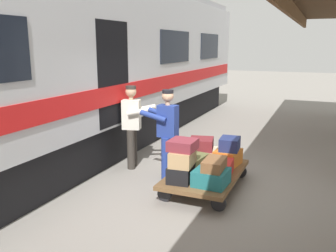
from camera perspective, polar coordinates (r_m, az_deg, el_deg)
The scene contains 16 objects.
ground_plane at distance 6.69m, azimuth 8.67°, elevation -9.39°, with size 60.00×60.00×0.00m, color gray.
train_car at distance 7.99m, azimuth -17.89°, elevation 8.94°, with size 3.02×18.06×4.00m.
luggage_cart at distance 6.47m, azimuth 6.00°, elevation -7.60°, with size 1.15×1.96×0.31m.
suitcase_olive_duffel at distance 6.48m, azimuth 3.87°, elevation -5.82°, with size 0.42×0.56×0.27m, color brown.
suitcase_red_plastic at distance 6.35m, azimuth 8.24°, elevation -6.49°, with size 0.40×0.51×0.24m, color #AD231E.
suitcase_black_hardshell at distance 6.01m, azimuth 2.14°, elevation -7.35°, with size 0.37×0.58×0.27m, color black.
suitcase_teal_softside at distance 5.86m, azimuth 6.84°, elevation -8.03°, with size 0.52×0.52×0.25m, color #1E666B.
suitcase_orange_carryall at distance 6.84m, azimuth 9.43°, elevation -4.91°, with size 0.40×0.52×0.29m, color #CC6B23.
suitcase_cream_canvas at distance 6.97m, azimuth 5.35°, elevation -4.63°, with size 0.50×0.62×0.24m, color beige.
suitcase_brown_leather at distance 5.81m, azimuth 7.33°, elevation -6.01°, with size 0.31×0.53×0.17m, color brown.
suitcase_navy_fabric at distance 6.77m, azimuth 9.74°, elevation -2.81°, with size 0.34×0.44×0.23m, color navy.
suitcase_maroon_trunk at distance 6.90m, azimuth 5.30°, elevation -2.84°, with size 0.44×0.45×0.22m, color maroon.
suitcase_tan_vintage at distance 5.90m, azimuth 2.31°, elevation -5.06°, with size 0.35×0.51×0.25m, color tan.
suitcase_burgundy_valise at distance 5.87m, azimuth 2.36°, elevation -3.01°, with size 0.42×0.44×0.17m, color maroon.
porter_in_overalls at distance 6.74m, azimuth -0.19°, elevation -0.82°, with size 0.68×0.44×1.70m.
porter_by_door at distance 7.39m, azimuth -5.63°, elevation 0.33°, with size 0.72×0.54×1.70m.
Camera 1 is at (-1.51, 6.02, 2.50)m, focal length 38.54 mm.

